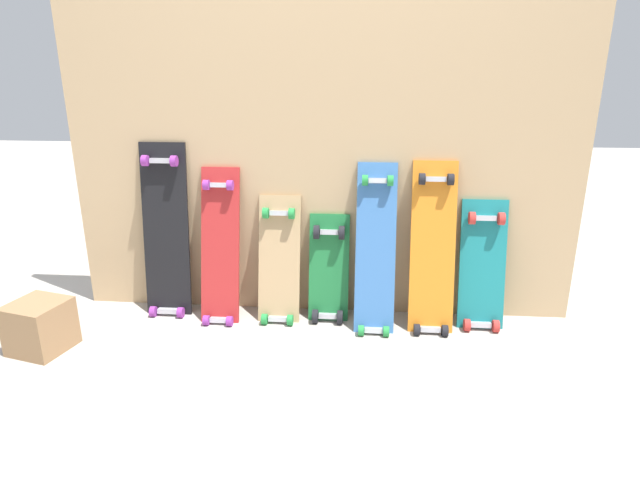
{
  "coord_description": "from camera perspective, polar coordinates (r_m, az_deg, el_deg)",
  "views": [
    {
      "loc": [
        0.2,
        -2.56,
        1.27
      ],
      "look_at": [
        0.0,
        -0.07,
        0.43
      ],
      "focal_mm": 30.17,
      "sensor_mm": 36.0,
      "label": 1
    }
  ],
  "objects": [
    {
      "name": "skateboard_natural",
      "position": [
        2.73,
        -4.36,
        -2.77
      ],
      "size": [
        0.21,
        0.22,
        0.7
      ],
      "color": "tan",
      "rests_on": "ground"
    },
    {
      "name": "wooden_crate",
      "position": [
        2.79,
        -27.57,
        -8.1
      ],
      "size": [
        0.28,
        0.28,
        0.23
      ],
      "primitive_type": "cube",
      "rotation": [
        0.0,
        0.0,
        -0.24
      ],
      "color": "#99724C",
      "rests_on": "ground"
    },
    {
      "name": "skateboard_black",
      "position": [
        2.86,
        -16.02,
        0.3
      ],
      "size": [
        0.24,
        0.18,
        0.95
      ],
      "color": "black",
      "rests_on": "ground"
    },
    {
      "name": "skateboard_blue",
      "position": [
        2.63,
        5.9,
        -1.66
      ],
      "size": [
        0.19,
        0.3,
        0.88
      ],
      "color": "#386BAD",
      "rests_on": "ground"
    },
    {
      "name": "skateboard_red",
      "position": [
        2.76,
        -10.56,
        -1.35
      ],
      "size": [
        0.19,
        0.25,
        0.84
      ],
      "color": "#B22626",
      "rests_on": "ground"
    },
    {
      "name": "ground_plane",
      "position": [
        2.87,
        0.11,
        -7.77
      ],
      "size": [
        12.0,
        12.0,
        0.0
      ],
      "primitive_type": "plane",
      "color": "#B2AAA0"
    },
    {
      "name": "skateboard_teal",
      "position": [
        2.77,
        16.84,
        -3.21
      ],
      "size": [
        0.22,
        0.21,
        0.69
      ],
      "color": "#197A7F",
      "rests_on": "ground"
    },
    {
      "name": "skateboard_green",
      "position": [
        2.74,
        0.93,
        -3.62
      ],
      "size": [
        0.2,
        0.19,
        0.6
      ],
      "color": "#1E7238",
      "rests_on": "ground"
    },
    {
      "name": "skateboard_orange",
      "position": [
        2.67,
        11.86,
        -1.54
      ],
      "size": [
        0.22,
        0.27,
        0.88
      ],
      "color": "orange",
      "rests_on": "ground"
    },
    {
      "name": "plywood_wall_panel",
      "position": [
        2.67,
        0.25,
        10.18
      ],
      "size": [
        2.54,
        0.04,
        1.76
      ],
      "primitive_type": "cube",
      "color": "tan",
      "rests_on": "ground"
    }
  ]
}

